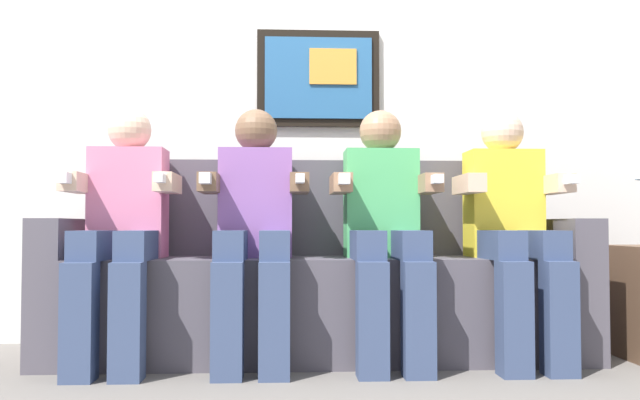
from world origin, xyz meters
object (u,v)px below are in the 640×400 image
object	(u,v)px
couch	(318,287)
person_leftmost	(122,222)
person_left_center	(255,222)
person_right_center	(385,222)
person_rightmost	(512,222)

from	to	relation	value
couch	person_leftmost	size ratio (longest dim) A/B	2.15
person_leftmost	person_left_center	world-z (taller)	same
person_right_center	person_rightmost	xyz separation A→B (m)	(0.56, 0.00, -0.00)
person_left_center	person_rightmost	bearing A→B (deg)	0.02
couch	person_left_center	size ratio (longest dim) A/B	2.15
couch	person_leftmost	distance (m)	0.91
person_leftmost	person_rightmost	world-z (taller)	same
couch	person_rightmost	size ratio (longest dim) A/B	2.15
person_left_center	person_rightmost	xyz separation A→B (m)	(1.12, 0.00, -0.00)
person_rightmost	person_right_center	bearing A→B (deg)	-179.95
couch	person_rightmost	distance (m)	0.91
person_right_center	person_leftmost	bearing A→B (deg)	180.00
couch	person_rightmost	bearing A→B (deg)	-11.33
person_rightmost	person_leftmost	bearing A→B (deg)	-179.98
person_left_center	person_rightmost	size ratio (longest dim) A/B	1.00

